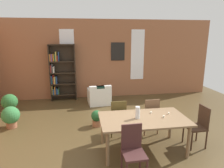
# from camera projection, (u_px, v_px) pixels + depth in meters

# --- Properties ---
(ground_plane) EXTENTS (10.51, 10.51, 0.00)m
(ground_plane) POSITION_uv_depth(u_px,v_px,m) (122.00, 142.00, 4.77)
(ground_plane) COLOR #503E22
(back_wall_brick) EXTENTS (9.09, 0.12, 3.14)m
(back_wall_brick) POSITION_uv_depth(u_px,v_px,m) (103.00, 59.00, 8.12)
(back_wall_brick) COLOR #9E6040
(back_wall_brick) RESTS_ON ground
(window_pane_0) EXTENTS (0.55, 0.02, 2.04)m
(window_pane_0) POSITION_uv_depth(u_px,v_px,m) (68.00, 56.00, 7.81)
(window_pane_0) COLOR white
(window_pane_1) EXTENTS (0.55, 0.02, 2.04)m
(window_pane_1) POSITION_uv_depth(u_px,v_px,m) (137.00, 55.00, 8.23)
(window_pane_1) COLOR white
(dining_table) EXTENTS (1.88, 1.06, 0.77)m
(dining_table) POSITION_uv_depth(u_px,v_px,m) (143.00, 121.00, 4.30)
(dining_table) COLOR #856748
(dining_table) RESTS_ON ground
(vase_on_table) EXTENTS (0.10, 0.10, 0.26)m
(vase_on_table) POSITION_uv_depth(u_px,v_px,m) (138.00, 113.00, 4.23)
(vase_on_table) COLOR silver
(vase_on_table) RESTS_ON dining_table
(tealight_candle_0) EXTENTS (0.04, 0.04, 0.05)m
(tealight_candle_0) POSITION_uv_depth(u_px,v_px,m) (164.00, 117.00, 4.29)
(tealight_candle_0) COLOR silver
(tealight_candle_0) RESTS_ON dining_table
(tealight_candle_1) EXTENTS (0.04, 0.04, 0.05)m
(tealight_candle_1) POSITION_uv_depth(u_px,v_px,m) (169.00, 113.00, 4.48)
(tealight_candle_1) COLOR silver
(tealight_candle_1) RESTS_ON dining_table
(tealight_candle_2) EXTENTS (0.04, 0.04, 0.04)m
(tealight_candle_2) POSITION_uv_depth(u_px,v_px,m) (151.00, 112.00, 4.54)
(tealight_candle_2) COLOR silver
(tealight_candle_2) RESTS_ON dining_table
(dining_chair_head_right) EXTENTS (0.41, 0.41, 0.95)m
(dining_chair_head_right) POSITION_uv_depth(u_px,v_px,m) (199.00, 125.00, 4.54)
(dining_chair_head_right) COLOR #3D271A
(dining_chair_head_right) RESTS_ON ground
(dining_chair_far_left) EXTENTS (0.41, 0.41, 0.95)m
(dining_chair_far_left) POSITION_uv_depth(u_px,v_px,m) (118.00, 117.00, 5.00)
(dining_chair_far_left) COLOR #4F411D
(dining_chair_far_left) RESTS_ON ground
(dining_chair_far_right) EXTENTS (0.42, 0.42, 0.95)m
(dining_chair_far_right) POSITION_uv_depth(u_px,v_px,m) (150.00, 115.00, 5.13)
(dining_chair_far_right) COLOR brown
(dining_chair_far_right) RESTS_ON ground
(dining_chair_near_left) EXTENTS (0.41, 0.41, 0.95)m
(dining_chair_near_left) POSITION_uv_depth(u_px,v_px,m) (133.00, 149.00, 3.55)
(dining_chair_near_left) COLOR #422322
(dining_chair_near_left) RESTS_ON ground
(bookshelf_tall) EXTENTS (1.00, 0.28, 2.19)m
(bookshelf_tall) POSITION_uv_depth(u_px,v_px,m) (61.00, 72.00, 7.75)
(bookshelf_tall) COLOR #2D2319
(bookshelf_tall) RESTS_ON ground
(armchair_white) EXTENTS (0.87, 0.87, 0.75)m
(armchair_white) POSITION_uv_depth(u_px,v_px,m) (99.00, 97.00, 7.46)
(armchair_white) COLOR white
(armchair_white) RESTS_ON ground
(potted_plant_by_shelf) EXTENTS (0.50, 0.50, 0.66)m
(potted_plant_by_shelf) POSITION_uv_depth(u_px,v_px,m) (10.00, 103.00, 6.47)
(potted_plant_by_shelf) COLOR #333338
(potted_plant_by_shelf) RESTS_ON ground
(potted_plant_corner) EXTENTS (0.32, 0.32, 0.46)m
(potted_plant_corner) POSITION_uv_depth(u_px,v_px,m) (97.00, 118.00, 5.61)
(potted_plant_corner) COLOR #9E6042
(potted_plant_corner) RESTS_ON ground
(potted_plant_window) EXTENTS (0.48, 0.48, 0.61)m
(potted_plant_window) POSITION_uv_depth(u_px,v_px,m) (11.00, 116.00, 5.48)
(potted_plant_window) COLOR #9E6042
(potted_plant_window) RESTS_ON ground
(framed_picture) EXTENTS (0.56, 0.03, 0.72)m
(framed_picture) POSITION_uv_depth(u_px,v_px,m) (118.00, 52.00, 8.07)
(framed_picture) COLOR black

